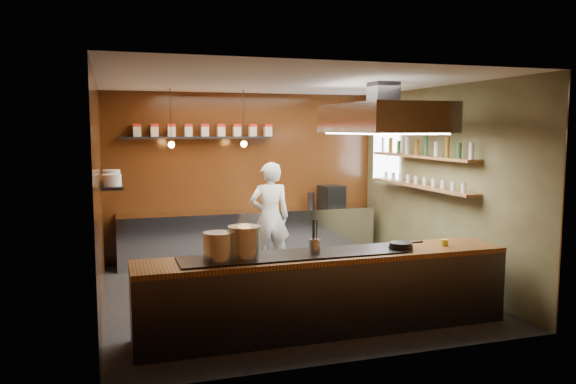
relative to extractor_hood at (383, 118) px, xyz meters
name	(u,v)px	position (x,y,z in m)	size (l,w,h in m)	color
floor	(286,293)	(-1.30, 0.40, -2.51)	(5.00, 5.00, 0.00)	black
back_wall	(245,176)	(-1.30, 2.90, -1.01)	(5.00, 5.00, 0.00)	#3F180B
left_wall	(99,196)	(-3.80, 0.40, -1.01)	(5.00, 5.00, 0.00)	#3F180B
right_wall	(440,184)	(1.20, 0.40, -1.01)	(5.00, 5.00, 0.00)	#4B472A
ceiling	(285,82)	(-1.30, 0.40, 0.49)	(5.00, 5.00, 0.00)	silver
window_pane	(386,154)	(1.15, 2.10, -0.61)	(1.00, 1.00, 0.00)	white
prep_counter	(250,235)	(-1.30, 2.57, -2.06)	(4.60, 0.65, 0.90)	silver
pass_counter	(326,292)	(-1.30, -1.20, -2.04)	(4.40, 0.72, 0.94)	#38383D
tin_shelf	(196,138)	(-2.20, 2.76, -0.31)	(2.60, 0.26, 0.04)	black
plate_shelf	(112,184)	(-3.64, 1.40, -0.96)	(0.30, 1.40, 0.04)	black
bottle_shelf_upper	(421,156)	(1.04, 0.70, -0.59)	(0.26, 2.80, 0.04)	#915F3A
bottle_shelf_lower	(420,186)	(1.04, 0.70, -1.06)	(0.26, 2.80, 0.04)	#915F3A
extractor_hood	(383,118)	(0.00, 0.00, 0.00)	(1.20, 2.00, 0.72)	#38383D
pendant_left	(171,141)	(-2.70, 2.10, -0.35)	(0.10, 0.10, 0.95)	black
pendant_right	(244,141)	(-1.50, 2.10, -0.35)	(0.10, 0.10, 0.95)	black
storage_tins	(205,130)	(-2.05, 2.76, -0.17)	(2.43, 0.13, 0.22)	beige
plate_stacks	(112,177)	(-3.64, 1.40, -0.86)	(0.26, 1.16, 0.16)	white
bottles	(421,148)	(1.04, 0.70, -0.45)	(0.06, 2.66, 0.24)	silver
wine_glasses	(420,181)	(1.04, 0.70, -0.97)	(0.07, 2.37, 0.13)	silver
stockpot_large	(244,242)	(-2.27, -1.19, -1.39)	(0.36, 0.36, 0.35)	#B2B5B9
stockpot_small	(218,246)	(-2.57, -1.23, -1.41)	(0.33, 0.33, 0.31)	silver
utensil_crock	(315,246)	(-1.45, -1.21, -1.48)	(0.13, 0.13, 0.16)	silver
frying_pan	(401,245)	(-0.39, -1.28, -1.53)	(0.46, 0.29, 0.07)	black
butter_jar	(444,243)	(0.24, -1.23, -1.55)	(0.09, 0.09, 0.08)	yellow
espresso_machine	(331,196)	(0.26, 2.52, -1.40)	(0.41, 0.39, 0.41)	black
chef	(270,217)	(-1.17, 1.67, -1.60)	(0.66, 0.43, 1.81)	silver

